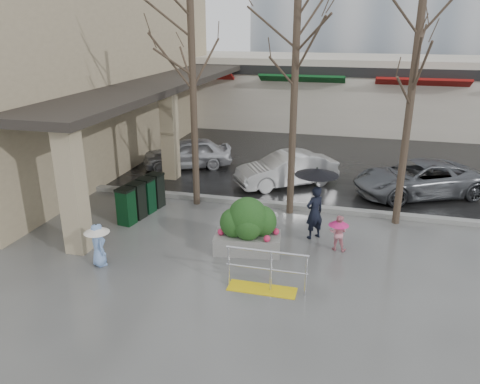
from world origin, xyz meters
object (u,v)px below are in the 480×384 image
at_px(car_a, 187,153).
at_px(handrail, 265,276).
at_px(tree_mideast, 416,60).
at_px(woman, 316,195).
at_px(tree_midwest, 296,45).
at_px(news_boxes, 142,198).
at_px(planter, 248,226).
at_px(car_b, 286,169).
at_px(child_pink, 338,230).
at_px(tree_west, 192,48).
at_px(child_blue, 98,241).
at_px(car_c, 418,179).

bearing_deg(car_a, handrail, 5.30).
distance_m(tree_mideast, woman, 4.58).
xyz_separation_m(handrail, woman, (0.79, 3.09, 0.95)).
relative_size(tree_midwest, woman, 3.30).
distance_m(handrail, news_boxes, 5.84).
xyz_separation_m(planter, car_b, (0.12, 5.65, -0.11)).
distance_m(tree_midwest, planter, 5.44).
bearing_deg(car_a, child_pink, 21.70).
xyz_separation_m(tree_west, child_pink, (4.86, -2.29, -4.51)).
relative_size(handrail, woman, 0.90).
height_order(handrail, tree_west, tree_west).
height_order(tree_mideast, child_blue, tree_mideast).
relative_size(planter, car_c, 0.41).
relative_size(tree_west, child_blue, 5.99).
height_order(tree_mideast, planter, tree_mideast).
xyz_separation_m(tree_midwest, car_a, (-4.98, 3.90, -4.60)).
bearing_deg(child_pink, handrail, 65.46).
relative_size(tree_midwest, child_blue, 6.17).
bearing_deg(car_c, woman, -60.99).
relative_size(tree_midwest, car_a, 1.89).
xyz_separation_m(tree_west, car_b, (2.64, 2.66, -4.45)).
bearing_deg(car_b, handrail, -29.30).
xyz_separation_m(tree_west, car_c, (7.34, 2.73, -4.45)).
height_order(tree_west, tree_midwest, tree_midwest).
bearing_deg(tree_mideast, tree_west, -180.00).
distance_m(tree_mideast, news_boxes, 9.05).
relative_size(handrail, child_blue, 1.67).
bearing_deg(car_a, woman, 21.32).
distance_m(handrail, tree_west, 7.52).
bearing_deg(planter, handrail, -65.20).
height_order(handrail, planter, planter).
height_order(tree_mideast, car_c, tree_mideast).
height_order(child_blue, car_a, car_a).
xyz_separation_m(handrail, car_c, (3.98, 7.53, 0.25)).
distance_m(child_pink, child_blue, 6.28).
bearing_deg(car_b, tree_west, -79.61).
relative_size(woman, car_c, 0.47).
distance_m(woman, car_b, 4.67).
bearing_deg(woman, car_b, -113.47).
distance_m(car_a, car_c, 9.20).
height_order(handrail, car_a, car_a).
height_order(car_a, car_c, same).
bearing_deg(car_b, woman, -15.78).
xyz_separation_m(woman, car_a, (-5.93, 5.61, -0.69)).
bearing_deg(woman, handrail, 33.22).
xyz_separation_m(child_pink, planter, (-2.33, -0.69, 0.16)).
relative_size(handrail, car_a, 0.51).
distance_m(planter, car_a, 8.12).
height_order(tree_mideast, car_a, tree_mideast).
distance_m(handrail, car_c, 8.53).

